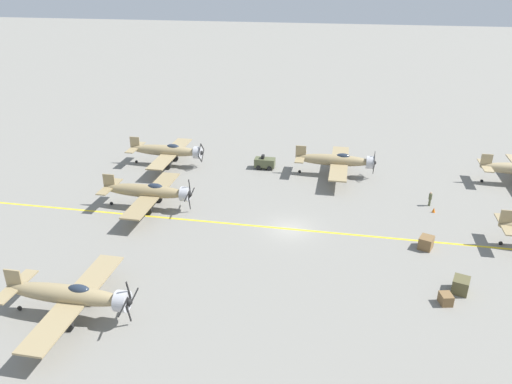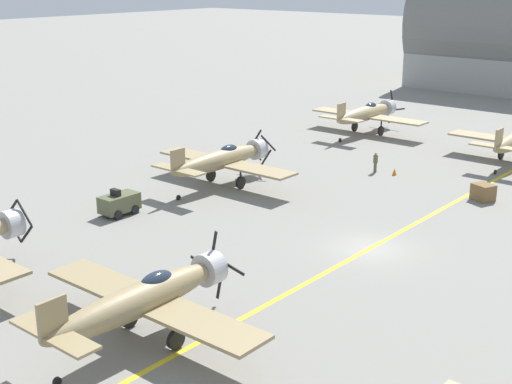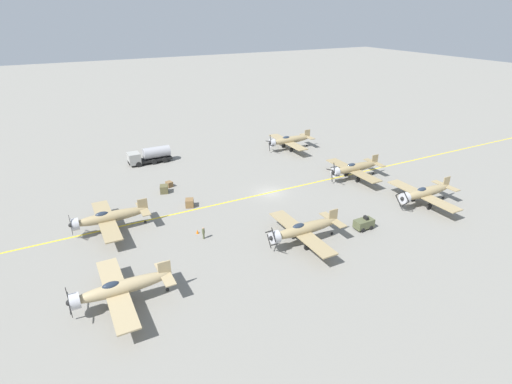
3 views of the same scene
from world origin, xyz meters
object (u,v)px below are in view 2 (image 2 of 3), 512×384
(tow_tractor, at_px, (119,203))
(traffic_cone, at_px, (394,172))
(airplane_mid_left, at_px, (222,160))
(ground_crew_walking, at_px, (375,161))
(airplane_near_center, at_px, (144,298))
(airplane_far_left, at_px, (367,114))
(supply_crate_by_tanker, at_px, (483,192))

(tow_tractor, xyz_separation_m, traffic_cone, (9.18, 19.98, -0.52))
(airplane_mid_left, xyz_separation_m, traffic_cone, (8.44, 10.76, -1.74))
(airplane_mid_left, distance_m, ground_crew_walking, 12.59)
(airplane_near_center, height_order, traffic_cone, airplane_near_center)
(airplane_mid_left, xyz_separation_m, ground_crew_walking, (6.85, 10.50, -1.12))
(airplane_near_center, bearing_deg, ground_crew_walking, 104.30)
(airplane_mid_left, bearing_deg, tow_tractor, -91.13)
(airplane_mid_left, bearing_deg, airplane_near_center, -52.24)
(airplane_far_left, bearing_deg, airplane_near_center, -87.14)
(traffic_cone, bearing_deg, airplane_near_center, -80.96)
(airplane_near_center, height_order, supply_crate_by_tanker, airplane_near_center)
(airplane_far_left, distance_m, supply_crate_by_tanker, 21.94)
(airplane_mid_left, bearing_deg, airplane_far_left, 96.42)
(airplane_mid_left, relative_size, supply_crate_by_tanker, 8.59)
(ground_crew_walking, height_order, traffic_cone, ground_crew_walking)
(supply_crate_by_tanker, bearing_deg, ground_crew_walking, 171.24)
(ground_crew_walking, bearing_deg, supply_crate_by_tanker, -8.76)
(airplane_far_left, distance_m, traffic_cone, 15.00)
(airplane_far_left, bearing_deg, supply_crate_by_tanker, -53.10)
(airplane_far_left, height_order, supply_crate_by_tanker, airplane_far_left)
(airplane_mid_left, relative_size, traffic_cone, 21.82)
(airplane_far_left, xyz_separation_m, supply_crate_by_tanker, (17.52, -13.13, -1.43))
(tow_tractor, bearing_deg, airplane_far_left, 90.77)
(airplane_far_left, bearing_deg, ground_crew_walking, -71.80)
(airplane_near_center, bearing_deg, supply_crate_by_tanker, 85.94)
(airplane_far_left, distance_m, airplane_near_center, 43.98)
(airplane_far_left, relative_size, traffic_cone, 21.82)
(traffic_cone, bearing_deg, ground_crew_walking, -170.66)
(airplane_near_center, xyz_separation_m, supply_crate_by_tanker, (3.13, 28.42, -1.43))
(airplane_near_center, distance_m, ground_crew_walking, 30.59)
(ground_crew_walking, distance_m, traffic_cone, 1.73)
(airplane_far_left, relative_size, airplane_mid_left, 1.00)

